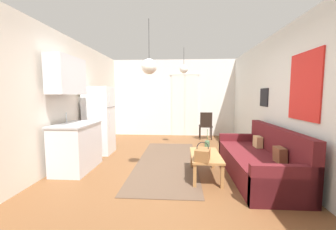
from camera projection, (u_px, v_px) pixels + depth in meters
ground_plane at (166, 179)px, 3.67m from camera, size 4.84×8.24×0.10m
wall_back at (174, 98)px, 7.38m from camera, size 4.44×0.13×2.67m
wall_right at (297, 101)px, 3.40m from camera, size 0.12×7.84×2.67m
wall_left at (44, 101)px, 3.68m from camera, size 0.12×7.84×2.67m
area_rug at (167, 162)px, 4.48m from camera, size 1.25×3.27×0.01m
couch at (260, 161)px, 3.65m from camera, size 0.87×2.19×0.88m
coffee_table at (205, 157)px, 3.63m from camera, size 0.50×0.97×0.41m
bamboo_vase at (207, 146)px, 3.87m from camera, size 0.09×0.09×0.40m
handbag at (203, 154)px, 3.30m from camera, size 0.28×0.34×0.30m
refrigerator at (99, 120)px, 5.09m from camera, size 0.65×0.60×1.64m
kitchen_counter at (74, 127)px, 3.95m from camera, size 0.62×1.04×2.15m
accent_chair at (206, 124)px, 6.72m from camera, size 0.43×0.41×0.89m
pendant_lamp_near at (149, 67)px, 3.41m from camera, size 0.25×0.25×0.89m
pendant_lamp_far at (184, 69)px, 5.43m from camera, size 0.22×0.22×0.67m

